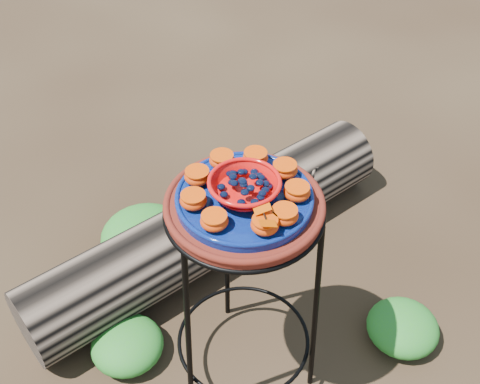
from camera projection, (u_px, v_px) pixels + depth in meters
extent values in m
plane|color=black|center=(243.00, 365.00, 1.96)|extent=(60.00, 60.00, 0.00)
cylinder|color=#521A16|center=(244.00, 207.00, 1.47)|extent=(0.39, 0.39, 0.03)
cylinder|color=#05093B|center=(244.00, 199.00, 1.45)|extent=(0.33, 0.33, 0.02)
ellipsoid|color=#BC1803|center=(265.00, 225.00, 1.35)|extent=(0.06, 0.06, 0.04)
ellipsoid|color=#BC1803|center=(285.00, 215.00, 1.37)|extent=(0.06, 0.06, 0.04)
ellipsoid|color=#BC1803|center=(297.00, 192.00, 1.43)|extent=(0.06, 0.06, 0.04)
ellipsoid|color=#BC1803|center=(285.00, 170.00, 1.49)|extent=(0.06, 0.06, 0.04)
ellipsoid|color=#BC1803|center=(255.00, 158.00, 1.53)|extent=(0.06, 0.06, 0.04)
ellipsoid|color=#BC1803|center=(222.00, 160.00, 1.52)|extent=(0.06, 0.06, 0.04)
ellipsoid|color=#BC1803|center=(197.00, 176.00, 1.47)|extent=(0.06, 0.06, 0.04)
ellipsoid|color=#BC1803|center=(193.00, 200.00, 1.41)|extent=(0.06, 0.06, 0.04)
ellipsoid|color=#BC1803|center=(214.00, 221.00, 1.36)|extent=(0.06, 0.06, 0.04)
ellipsoid|color=#246B2B|center=(127.00, 344.00, 1.95)|extent=(0.24, 0.24, 0.12)
ellipsoid|color=#246B2B|center=(403.00, 327.00, 1.99)|extent=(0.24, 0.24, 0.12)
ellipsoid|color=#246B2B|center=(145.00, 236.00, 2.27)|extent=(0.33, 0.33, 0.17)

